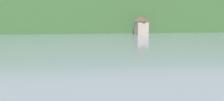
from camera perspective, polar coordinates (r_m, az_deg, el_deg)
The scene contains 2 objects.
wooded_hillside at distance 112.20m, azimuth -10.29°, elevation 7.32°, with size 352.00×54.48×28.36m.
shore_building_westcentral at distance 78.05m, azimuth 6.45°, elevation 5.40°, with size 3.38×5.44×5.29m.
Camera 1 is at (-3.53, 14.03, 5.61)m, focal length 41.41 mm.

